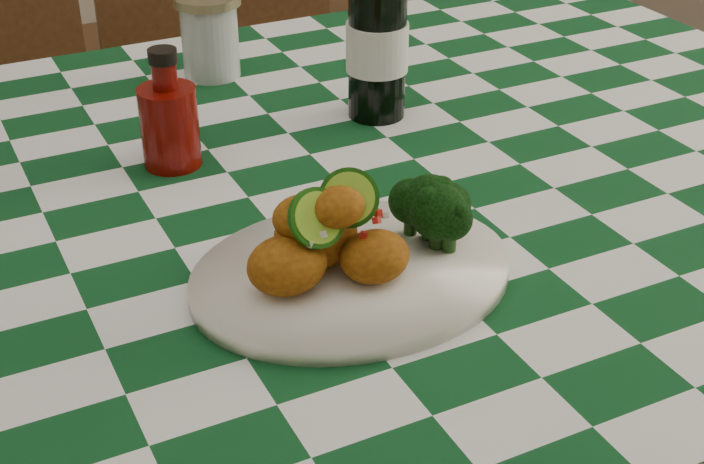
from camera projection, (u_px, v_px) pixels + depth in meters
name	position (u px, v px, depth m)	size (l,w,h in m)	color
plate	(352.00, 275.00, 0.91)	(0.31, 0.24, 0.02)	white
fried_chicken_pile	(334.00, 230.00, 0.87)	(0.14, 0.10, 0.09)	#A35F0F
broccoli_side	(434.00, 207.00, 0.93)	(0.09, 0.09, 0.07)	black
ketchup_bottle	(168.00, 108.00, 1.09)	(0.07, 0.07, 0.14)	#630904
mason_jar	(210.00, 36.00, 1.32)	(0.09, 0.09, 0.11)	#B2BCBA
beer_bottle	(378.00, 18.00, 1.17)	(0.08, 0.08, 0.25)	black
wooden_chair_right	(245.00, 152.00, 1.82)	(0.45, 0.47, 0.98)	#472814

